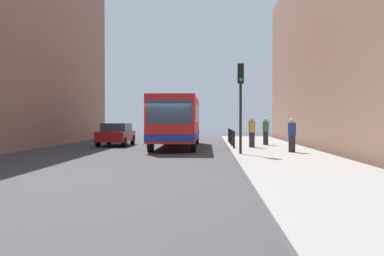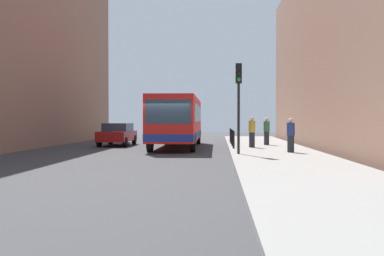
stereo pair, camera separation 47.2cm
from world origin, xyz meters
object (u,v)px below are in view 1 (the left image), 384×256
at_px(traffic_light, 241,91).
at_px(bollard_far, 230,136).
at_px(pedestrian_mid_sidewalk, 252,132).
at_px(bollard_near, 234,140).
at_px(bollard_mid, 232,138).
at_px(car_beside_bus, 116,134).
at_px(pedestrian_far_sidewalk, 266,131).
at_px(bus, 177,119).
at_px(bollard_farthest, 229,135).
at_px(pedestrian_near_signal, 292,135).

height_order(traffic_light, bollard_far, traffic_light).
bearing_deg(traffic_light, pedestrian_mid_sidewalk, 78.99).
xyz_separation_m(bollard_near, bollard_mid, (0.00, 2.34, 0.00)).
bearing_deg(bollard_far, car_beside_bus, 178.87).
bearing_deg(bollard_far, bollard_mid, -90.00).
distance_m(bollard_mid, pedestrian_mid_sidewalk, 1.73).
xyz_separation_m(traffic_light, pedestrian_far_sidewalk, (2.04, 7.50, -2.01)).
bearing_deg(bus, traffic_light, 115.35).
distance_m(bollard_near, pedestrian_mid_sidewalk, 1.53).
bearing_deg(pedestrian_far_sidewalk, bollard_mid, -132.64).
bearing_deg(bollard_near, pedestrian_mid_sidewalk, 44.26).
bearing_deg(pedestrian_mid_sidewalk, bollard_far, -82.08).
height_order(bollard_far, bollard_farthest, same).
bearing_deg(car_beside_bus, pedestrian_mid_sidewalk, 156.06).
relative_size(bus, pedestrian_far_sidewalk, 6.54).
xyz_separation_m(traffic_light, bollard_far, (-0.10, 8.58, -2.38)).
distance_m(traffic_light, bollard_farthest, 11.18).
xyz_separation_m(bollard_mid, pedestrian_mid_sidewalk, (1.06, -1.31, 0.39)).
bearing_deg(car_beside_bus, bus, 158.48).
xyz_separation_m(bus, bollard_far, (3.34, 1.48, -1.10)).
distance_m(pedestrian_near_signal, pedestrian_mid_sidewalk, 4.11).
distance_m(bollard_farthest, pedestrian_mid_sidewalk, 6.09).
bearing_deg(traffic_light, pedestrian_far_sidewalk, 74.75).
xyz_separation_m(car_beside_bus, bollard_farthest, (7.46, 2.19, -0.16)).
bearing_deg(bollard_mid, bollard_far, 90.00).
xyz_separation_m(bus, car_beside_bus, (-4.12, 1.63, -0.94)).
xyz_separation_m(bus, bollard_near, (3.34, -3.20, -1.10)).
relative_size(bollard_near, bollard_mid, 1.00).
bearing_deg(traffic_light, bollard_mid, 90.92).
relative_size(bollard_far, pedestrian_near_signal, 0.58).
distance_m(car_beside_bus, pedestrian_mid_sidewalk, 9.33).
bearing_deg(bus, bollard_mid, 165.13).
height_order(car_beside_bus, pedestrian_near_signal, pedestrian_near_signal).
bearing_deg(bus, car_beside_bus, -22.05).
height_order(bus, pedestrian_mid_sidewalk, bus).
relative_size(bus, bollard_mid, 11.62).
distance_m(bollard_farthest, pedestrian_near_signal, 10.14).
distance_m(bollard_far, pedestrian_mid_sidewalk, 3.82).
relative_size(bollard_near, bollard_farthest, 1.00).
bearing_deg(pedestrian_near_signal, car_beside_bus, 84.16).
height_order(bollard_near, bollard_far, same).
bearing_deg(bollard_farthest, pedestrian_mid_sidewalk, -79.95).
relative_size(bollard_near, pedestrian_mid_sidewalk, 0.55).
xyz_separation_m(traffic_light, pedestrian_mid_sidewalk, (0.96, 4.94, -1.99)).
height_order(traffic_light, bollard_mid, traffic_light).
bearing_deg(pedestrian_mid_sidewalk, pedestrian_near_signal, 103.99).
relative_size(bus, bollard_near, 11.62).
height_order(bus, bollard_far, bus).
height_order(bus, bollard_near, bus).
xyz_separation_m(car_beside_bus, pedestrian_near_signal, (10.08, -7.60, 0.17)).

